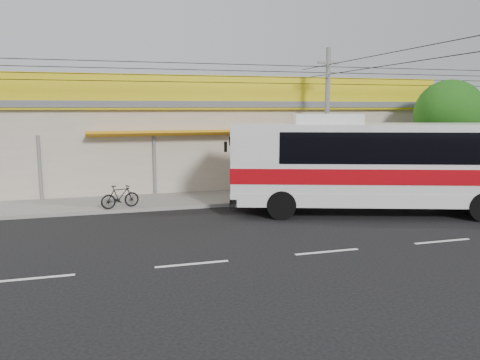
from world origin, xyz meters
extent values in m
plane|color=black|center=(0.00, 0.00, 0.00)|extent=(120.00, 120.00, 0.00)
cube|color=slate|center=(0.00, 6.00, 0.07)|extent=(30.00, 3.20, 0.15)
cube|color=#AD9F8B|center=(0.00, 11.60, 2.10)|extent=(22.00, 8.00, 4.20)
cube|color=#54575B|center=(0.00, 11.60, 4.35)|extent=(22.60, 8.60, 0.30)
cube|color=yellow|center=(0.00, 7.48, 4.90)|extent=(22.00, 0.24, 1.60)
cube|color=#A52409|center=(-2.00, 7.45, 4.90)|extent=(9.00, 0.10, 1.20)
cube|color=#168032|center=(6.50, 7.45, 4.90)|extent=(2.40, 0.10, 1.10)
cube|color=navy|center=(9.20, 7.45, 4.90)|extent=(2.20, 0.10, 1.10)
cube|color=#A52409|center=(-9.00, 7.45, 4.90)|extent=(3.00, 0.10, 1.10)
cube|color=orange|center=(-2.00, 7.30, 3.00)|extent=(10.00, 1.20, 0.37)
cube|color=silver|center=(4.78, 1.43, 2.03)|extent=(12.99, 6.49, 3.09)
cube|color=#A6070E|center=(4.78, 1.43, 1.65)|extent=(13.04, 6.54, 0.59)
cube|color=black|center=(5.49, 1.20, 2.72)|extent=(10.98, 5.87, 1.17)
cube|color=black|center=(-1.23, 3.38, 2.51)|extent=(0.89, 2.28, 1.60)
cube|color=silver|center=(2.24, 2.25, 3.76)|extent=(2.89, 2.21, 0.38)
cylinder|color=black|center=(0.14, 1.66, 0.55)|extent=(1.16, 0.67, 1.11)
cylinder|color=black|center=(0.89, 3.96, 0.55)|extent=(1.16, 0.67, 1.11)
imported|color=black|center=(-5.68, 4.70, 0.62)|extent=(1.64, 0.88, 0.95)
cylinder|color=#62625F|center=(3.76, 5.40, 3.45)|extent=(0.22, 0.22, 6.90)
cube|color=#62625F|center=(3.76, 5.40, 6.21)|extent=(1.04, 0.10, 0.10)
cylinder|color=#352015|center=(10.00, 4.80, 1.41)|extent=(0.32, 0.32, 2.81)
sphere|color=#1A470F|center=(10.00, 4.80, 3.87)|extent=(3.34, 3.34, 3.34)
sphere|color=#1A470F|center=(10.53, 4.54, 3.34)|extent=(2.11, 2.11, 2.11)
camera|label=1|loc=(-6.05, -14.53, 4.18)|focal=35.00mm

